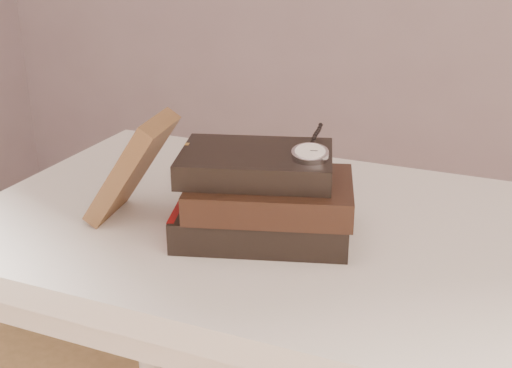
% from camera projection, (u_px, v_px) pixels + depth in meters
% --- Properties ---
extents(table, '(1.00, 0.60, 0.75)m').
position_uv_depth(table, '(297.00, 276.00, 1.02)').
color(table, silver).
rests_on(table, ground).
extents(book_stack, '(0.29, 0.23, 0.12)m').
position_uv_depth(book_stack, '(263.00, 197.00, 0.93)').
color(book_stack, black).
rests_on(book_stack, table).
extents(journal, '(0.14, 0.13, 0.16)m').
position_uv_depth(journal, '(132.00, 167.00, 0.98)').
color(journal, '#49301C').
rests_on(journal, table).
extents(pocket_watch, '(0.06, 0.16, 0.02)m').
position_uv_depth(pocket_watch, '(311.00, 152.00, 0.89)').
color(pocket_watch, silver).
rests_on(pocket_watch, book_stack).
extents(eyeglasses, '(0.13, 0.14, 0.05)m').
position_uv_depth(eyeglasses, '(212.00, 166.00, 1.01)').
color(eyeglasses, silver).
rests_on(eyeglasses, book_stack).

